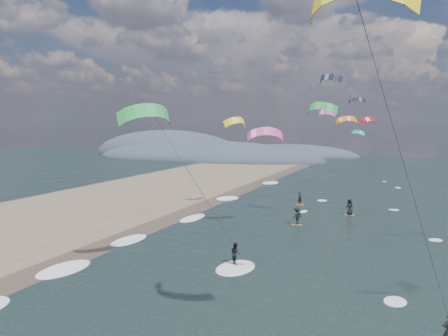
% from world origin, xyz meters
% --- Properties ---
extents(ground, '(260.00, 260.00, 0.00)m').
position_xyz_m(ground, '(0.00, 0.00, 0.00)').
color(ground, black).
rests_on(ground, ground).
extents(wet_sand_strip, '(3.00, 240.00, 0.00)m').
position_xyz_m(wet_sand_strip, '(-12.00, 10.00, 0.00)').
color(wet_sand_strip, '#382D23').
rests_on(wet_sand_strip, ground).
extents(coastal_hills, '(80.00, 41.00, 15.00)m').
position_xyz_m(coastal_hills, '(-44.84, 107.86, 0.00)').
color(coastal_hills, '#3D4756').
rests_on(coastal_hills, ground).
extents(kitesurfer_near_a, '(7.71, 8.58, 16.21)m').
position_xyz_m(kitesurfer_near_a, '(10.72, -2.67, 12.15)').
color(kitesurfer_near_a, orange).
rests_on(kitesurfer_near_a, ground).
extents(kitesurfer_near_b, '(6.79, 9.12, 12.31)m').
position_xyz_m(kitesurfer_near_b, '(-2.19, 7.23, 7.60)').
color(kitesurfer_near_b, orange).
rests_on(kitesurfer_near_b, ground).
extents(far_kitesurfers, '(7.72, 12.86, 1.81)m').
position_xyz_m(far_kitesurfers, '(2.39, 30.62, 0.89)').
color(far_kitesurfers, orange).
rests_on(far_kitesurfers, ground).
extents(bg_kite_field, '(14.20, 66.29, 9.53)m').
position_xyz_m(bg_kite_field, '(0.39, 55.43, 11.81)').
color(bg_kite_field, orange).
rests_on(bg_kite_field, ground).
extents(shoreline_surf, '(2.40, 79.40, 0.11)m').
position_xyz_m(shoreline_surf, '(-10.80, 14.75, 0.00)').
color(shoreline_surf, white).
rests_on(shoreline_surf, ground).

